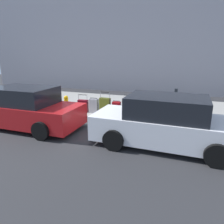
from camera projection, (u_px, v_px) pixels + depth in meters
name	position (u px, v px, depth m)	size (l,w,h in m)	color
ground_plane	(83.00, 119.00, 9.27)	(40.00, 40.00, 0.00)	#28282B
sidewalk_curb	(104.00, 105.00, 11.52)	(18.00, 5.00, 0.14)	gray
building_facade_sidewalk_side	(133.00, 13.00, 15.64)	(24.00, 3.00, 11.32)	gray
suitcase_black_0	(152.00, 111.00, 8.80)	(0.44, 0.22, 0.88)	black
suitcase_teal_1	(140.00, 109.00, 8.97)	(0.38, 0.19, 0.73)	#0F606B
suitcase_navy_2	(128.00, 109.00, 9.08)	(0.43, 0.24, 0.94)	navy
suitcase_red_3	(116.00, 109.00, 9.22)	(0.37, 0.22, 0.67)	red
suitcase_olive_4	(105.00, 106.00, 9.36)	(0.50, 0.24, 1.02)	#59601E
suitcase_silver_5	(94.00, 106.00, 9.60)	(0.41, 0.23, 0.71)	#9EA0A8
suitcase_maroon_6	(83.00, 106.00, 9.76)	(0.49, 0.26, 0.83)	maroon
fire_hydrant	(66.00, 103.00, 10.06)	(0.39, 0.21, 0.71)	#D89E0C
bollard_post	(54.00, 102.00, 10.11)	(0.13, 0.13, 0.73)	brown
parking_meter	(175.00, 99.00, 8.59)	(0.12, 0.09, 1.27)	slate
parked_car_white_0	(166.00, 123.00, 6.38)	(4.51, 2.04, 1.58)	silver
parked_car_red_1	(25.00, 109.00, 8.05)	(4.43, 2.00, 1.57)	#AD1619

